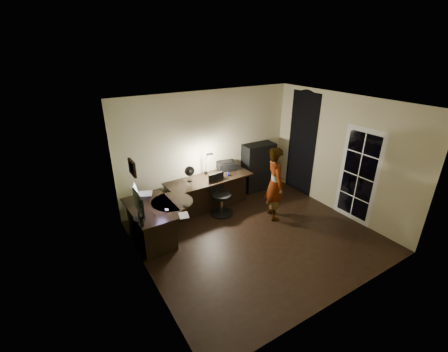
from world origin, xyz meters
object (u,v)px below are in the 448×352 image
monitor (138,210)px  office_chair (222,195)px  person (275,184)px  cabinet (258,167)px  desk_left (154,224)px  desk_right (210,193)px

monitor → office_chair: size_ratio=0.58×
monitor → person: 2.97m
cabinet → person: 1.49m
desk_left → cabinet: cabinet is taller
cabinet → monitor: 3.73m
monitor → person: person is taller
desk_left → person: bearing=-12.9°
desk_left → office_chair: (1.68, 0.19, 0.09)m
office_chair → desk_right: bearing=98.5°
desk_left → desk_right: size_ratio=0.65×
desk_left → cabinet: (3.20, 0.81, 0.25)m
office_chair → person: size_ratio=0.57×
desk_right → cabinet: (1.61, 0.23, 0.25)m
desk_left → monitor: bearing=-137.1°
desk_left → desk_right: bearing=19.0°
desk_left → cabinet: size_ratio=1.06×
office_chair → cabinet: bearing=17.8°
monitor → office_chair: monitor is taller
desk_left → person: person is taller
desk_right → monitor: 2.21m
desk_left → monitor: (-0.34, -0.33, 0.58)m
monitor → person: size_ratio=0.33×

